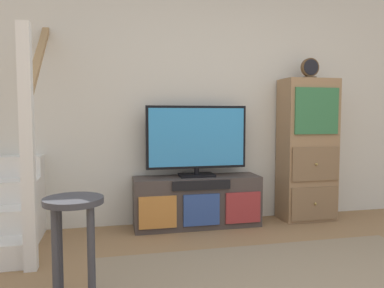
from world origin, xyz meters
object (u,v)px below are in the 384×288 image
(media_console, at_px, (197,202))
(television, at_px, (197,139))
(side_cabinet, at_px, (307,150))
(bar_stool_near, at_px, (74,226))
(desk_clock, at_px, (310,68))

(media_console, height_order, television, television)
(side_cabinet, distance_m, bar_stool_near, 2.76)
(media_console, distance_m, bar_stool_near, 1.84)
(media_console, height_order, desk_clock, desk_clock)
(television, bearing_deg, bar_stool_near, -125.82)
(side_cabinet, bearing_deg, television, 179.37)
(bar_stool_near, bearing_deg, media_console, 53.74)
(bar_stool_near, bearing_deg, desk_clock, 32.30)
(television, height_order, bar_stool_near, television)
(media_console, xyz_separation_m, bar_stool_near, (-1.08, -1.47, 0.24))
(media_console, bearing_deg, bar_stool_near, -126.26)
(media_console, relative_size, television, 1.25)
(television, distance_m, side_cabinet, 1.25)
(television, relative_size, desk_clock, 4.72)
(media_console, height_order, side_cabinet, side_cabinet)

